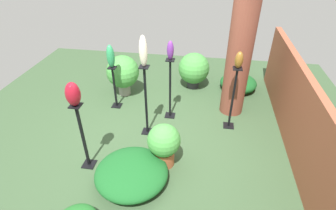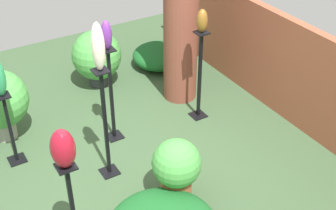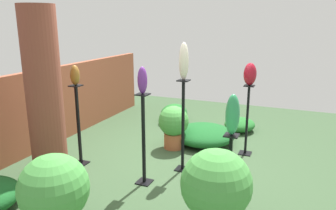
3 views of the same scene
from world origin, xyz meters
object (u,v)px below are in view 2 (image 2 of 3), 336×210
at_px(art_vase_ruby, 63,149).
at_px(potted_plant_back_center, 177,168).
at_px(pedestal_violet, 112,99).
at_px(pedestal_ivory, 106,129).
at_px(art_vase_bronze, 202,21).
at_px(pedestal_bronze, 200,80).
at_px(brick_pillar, 181,20).
at_px(pedestal_jade, 11,132).
at_px(potted_plant_mid_right, 97,56).
at_px(art_vase_ivory, 98,47).
at_px(art_vase_violet, 106,35).

xyz_separation_m(art_vase_ruby, potted_plant_back_center, (-0.23, 1.20, -0.91)).
relative_size(pedestal_violet, pedestal_ivory, 0.92).
bearing_deg(art_vase_bronze, pedestal_bronze, 0.00).
distance_m(brick_pillar, pedestal_jade, 2.56).
relative_size(art_vase_ruby, potted_plant_mid_right, 0.42).
xyz_separation_m(art_vase_ivory, potted_plant_mid_right, (-1.88, 0.71, -1.14)).
bearing_deg(art_vase_violet, potted_plant_mid_right, 164.31).
height_order(pedestal_ivory, potted_plant_mid_right, pedestal_ivory).
xyz_separation_m(pedestal_ivory, art_vase_violet, (-0.58, 0.34, 0.80)).
xyz_separation_m(pedestal_violet, art_vase_violet, (-0.00, -0.00, 0.85)).
bearing_deg(art_vase_violet, pedestal_ivory, -30.27).
bearing_deg(art_vase_ivory, art_vase_violet, 149.73).
bearing_deg(potted_plant_back_center, pedestal_violet, -175.42).
relative_size(art_vase_violet, potted_plant_mid_right, 0.41).
distance_m(art_vase_ivory, potted_plant_mid_right, 2.31).
distance_m(art_vase_ruby, potted_plant_mid_right, 3.32).
bearing_deg(art_vase_ruby, pedestal_violet, 144.87).
distance_m(pedestal_bronze, potted_plant_back_center, 1.59).
bearing_deg(art_vase_ivory, potted_plant_back_center, 30.97).
height_order(brick_pillar, pedestal_ivory, brick_pillar).
bearing_deg(pedestal_violet, potted_plant_mid_right, 164.31).
bearing_deg(pedestal_jade, art_vase_ivory, 48.35).
bearing_deg(pedestal_jade, potted_plant_back_center, 40.88).
bearing_deg(pedestal_jade, brick_pillar, 95.34).
height_order(pedestal_ivory, art_vase_violet, art_vase_violet).
bearing_deg(potted_plant_mid_right, pedestal_violet, -15.69).
bearing_deg(pedestal_ivory, art_vase_ivory, 180.00).
distance_m(brick_pillar, potted_plant_back_center, 2.20).
bearing_deg(potted_plant_mid_right, pedestal_bronze, 29.14).
height_order(pedestal_jade, art_vase_violet, art_vase_violet).
relative_size(brick_pillar, art_vase_violet, 6.75).
bearing_deg(pedestal_bronze, art_vase_ruby, -58.47).
relative_size(pedestal_bronze, pedestal_jade, 1.35).
relative_size(art_vase_violet, art_vase_ruby, 0.98).
distance_m(pedestal_jade, art_vase_ivory, 1.66).
bearing_deg(pedestal_bronze, pedestal_ivory, -74.40).
bearing_deg(potted_plant_back_center, art_vase_violet, -175.42).
bearing_deg(art_vase_violet, pedestal_violet, 14.04).
distance_m(art_vase_violet, art_vase_ivory, 0.70).
relative_size(pedestal_bronze, potted_plant_back_center, 1.66).
height_order(pedestal_ivory, art_vase_ivory, art_vase_ivory).
xyz_separation_m(pedestal_jade, art_vase_ivory, (0.76, 0.86, 1.20)).
height_order(pedestal_jade, art_vase_ivory, art_vase_ivory).
bearing_deg(pedestal_jade, art_vase_violet, 81.42).
relative_size(pedestal_jade, art_vase_violet, 2.63).
distance_m(pedestal_violet, potted_plant_mid_right, 1.35).
distance_m(art_vase_bronze, art_vase_ruby, 2.67).
height_order(pedestal_bronze, art_vase_bronze, art_vase_bronze).
height_order(pedestal_jade, potted_plant_mid_right, pedestal_jade).
xyz_separation_m(pedestal_ivory, art_vase_bronze, (-0.42, 1.52, 0.76)).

